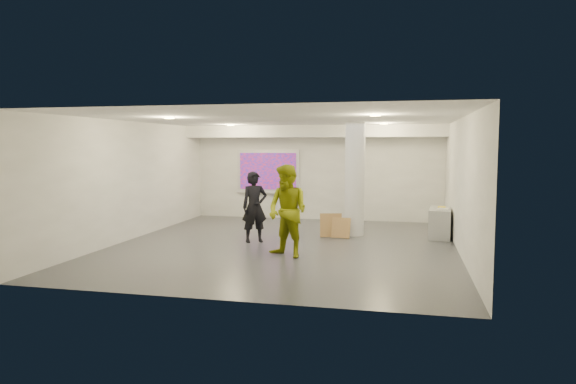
% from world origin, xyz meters
% --- Properties ---
extents(floor, '(8.00, 9.00, 0.01)m').
position_xyz_m(floor, '(0.00, 0.00, 0.00)').
color(floor, '#3C3E44').
rests_on(floor, ground).
extents(ceiling, '(8.00, 9.00, 0.01)m').
position_xyz_m(ceiling, '(0.00, 0.00, 3.00)').
color(ceiling, white).
rests_on(ceiling, floor).
extents(wall_back, '(8.00, 0.01, 3.00)m').
position_xyz_m(wall_back, '(0.00, 4.50, 1.50)').
color(wall_back, silver).
rests_on(wall_back, floor).
extents(wall_front, '(8.00, 0.01, 3.00)m').
position_xyz_m(wall_front, '(0.00, -4.50, 1.50)').
color(wall_front, silver).
rests_on(wall_front, floor).
extents(wall_left, '(0.01, 9.00, 3.00)m').
position_xyz_m(wall_left, '(-4.00, 0.00, 1.50)').
color(wall_left, silver).
rests_on(wall_left, floor).
extents(wall_right, '(0.01, 9.00, 3.00)m').
position_xyz_m(wall_right, '(4.00, 0.00, 1.50)').
color(wall_right, silver).
rests_on(wall_right, floor).
extents(soffit_band, '(8.00, 1.10, 0.36)m').
position_xyz_m(soffit_band, '(0.00, 3.95, 2.82)').
color(soffit_band, silver).
rests_on(soffit_band, ceiling).
extents(downlight_nw, '(0.22, 0.22, 0.02)m').
position_xyz_m(downlight_nw, '(-2.20, 2.50, 2.98)').
color(downlight_nw, '#E9D580').
rests_on(downlight_nw, ceiling).
extents(downlight_ne, '(0.22, 0.22, 0.02)m').
position_xyz_m(downlight_ne, '(2.20, 2.50, 2.98)').
color(downlight_ne, '#E9D580').
rests_on(downlight_ne, ceiling).
extents(downlight_sw, '(0.22, 0.22, 0.02)m').
position_xyz_m(downlight_sw, '(-2.20, -1.50, 2.98)').
color(downlight_sw, '#E9D580').
rests_on(downlight_sw, ceiling).
extents(downlight_se, '(0.22, 0.22, 0.02)m').
position_xyz_m(downlight_se, '(2.20, -1.50, 2.98)').
color(downlight_se, '#E9D580').
rests_on(downlight_se, ceiling).
extents(column, '(0.52, 0.52, 3.00)m').
position_xyz_m(column, '(1.50, 1.80, 1.50)').
color(column, silver).
rests_on(column, floor).
extents(projection_screen, '(2.10, 0.13, 1.42)m').
position_xyz_m(projection_screen, '(-1.60, 4.45, 1.53)').
color(projection_screen, silver).
rests_on(projection_screen, wall_back).
extents(credenza, '(0.67, 1.34, 0.76)m').
position_xyz_m(credenza, '(3.72, 2.01, 0.38)').
color(credenza, gray).
rests_on(credenza, floor).
extents(papers_stack, '(0.32, 0.37, 0.02)m').
position_xyz_m(papers_stack, '(3.76, 1.83, 0.77)').
color(papers_stack, silver).
rests_on(papers_stack, credenza).
extents(postit_pad, '(0.21, 0.27, 0.03)m').
position_xyz_m(postit_pad, '(3.76, 2.13, 0.77)').
color(postit_pad, yellow).
rests_on(postit_pad, credenza).
extents(cardboard_back, '(0.58, 0.27, 0.62)m').
position_xyz_m(cardboard_back, '(0.93, 1.36, 0.31)').
color(cardboard_back, olive).
rests_on(cardboard_back, floor).
extents(cardboard_front, '(0.50, 0.25, 0.52)m').
position_xyz_m(cardboard_front, '(1.20, 1.29, 0.26)').
color(cardboard_front, olive).
rests_on(cardboard_front, floor).
extents(woman, '(0.76, 0.69, 1.75)m').
position_xyz_m(woman, '(-0.81, 0.25, 0.87)').
color(woman, black).
rests_on(woman, floor).
extents(man, '(1.20, 1.12, 1.99)m').
position_xyz_m(man, '(0.37, -1.24, 0.99)').
color(man, '#8E9710').
rests_on(man, floor).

